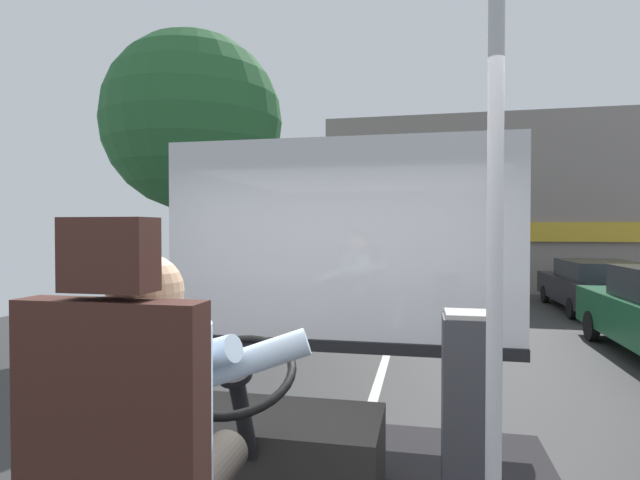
# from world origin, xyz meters

# --- Properties ---
(ground) EXTENTS (18.00, 44.00, 0.06)m
(ground) POSITION_xyz_m (0.00, 8.80, -0.02)
(ground) COLOR #323232
(bus_driver) EXTENTS (0.80, 0.57, 0.77)m
(bus_driver) POSITION_xyz_m (-0.15, -0.49, 1.49)
(bus_driver) COLOR #332D28
(bus_driver) RESTS_ON driver_seat
(steering_console) EXTENTS (1.10, 0.98, 0.85)m
(steering_console) POSITION_xyz_m (-0.15, 0.56, 0.94)
(steering_console) COLOR #282623
(steering_console) RESTS_ON bus_floor
(handrail_pole) EXTENTS (0.04, 0.04, 2.15)m
(handrail_pole) POSITION_xyz_m (0.78, -0.34, 1.79)
(handrail_pole) COLOR #B7B7BC
(handrail_pole) RESTS_ON bus_floor
(fare_box) EXTENTS (0.22, 0.23, 0.95)m
(fare_box) POSITION_xyz_m (0.78, 0.49, 1.19)
(fare_box) COLOR #333338
(fare_box) RESTS_ON bus_floor
(windshield_panel) EXTENTS (2.50, 0.08, 1.48)m
(windshield_panel) POSITION_xyz_m (0.00, 1.62, 1.76)
(windshield_panel) COLOR silver
(street_tree) EXTENTS (3.32, 3.32, 5.70)m
(street_tree) POSITION_xyz_m (-3.66, 7.00, 4.03)
(street_tree) COLOR #4C3828
(street_tree) RESTS_ON ground
(shop_building) EXTENTS (13.41, 4.53, 5.77)m
(shop_building) POSITION_xyz_m (4.00, 17.19, 2.88)
(shop_building) COLOR gray
(shop_building) RESTS_ON ground
(parked_car_black) EXTENTS (1.91, 4.18, 1.27)m
(parked_car_black) POSITION_xyz_m (4.75, 11.75, 0.66)
(parked_car_black) COLOR black
(parked_car_black) RESTS_ON ground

